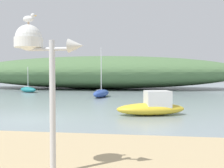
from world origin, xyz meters
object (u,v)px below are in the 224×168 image
(seagull_on_radar, at_px, (29,18))
(mast_structure, at_px, (36,50))
(sailboat_near_shore, at_px, (28,90))
(sailboat_west_reach, at_px, (101,93))
(motorboat_mid_channel, at_px, (153,106))

(seagull_on_radar, bearing_deg, mast_structure, 0.21)
(sailboat_near_shore, relative_size, sailboat_west_reach, 0.71)
(motorboat_mid_channel, bearing_deg, mast_structure, -105.23)
(sailboat_near_shore, bearing_deg, motorboat_mid_channel, -46.96)
(sailboat_near_shore, distance_m, sailboat_west_reach, 11.74)
(seagull_on_radar, xyz_separation_m, sailboat_near_shore, (-12.37, 25.28, -3.01))
(mast_structure, xyz_separation_m, sailboat_west_reach, (-2.23, 19.63, -2.33))
(mast_structure, distance_m, sailboat_west_reach, 19.89)
(mast_structure, relative_size, motorboat_mid_channel, 0.76)
(seagull_on_radar, xyz_separation_m, sailboat_west_reach, (-2.09, 19.63, -2.96))
(mast_structure, xyz_separation_m, motorboat_mid_channel, (2.50, 9.19, -2.24))
(motorboat_mid_channel, relative_size, sailboat_west_reach, 0.83)
(mast_structure, distance_m, motorboat_mid_channel, 9.78)
(seagull_on_radar, relative_size, motorboat_mid_channel, 0.08)
(seagull_on_radar, height_order, motorboat_mid_channel, seagull_on_radar)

